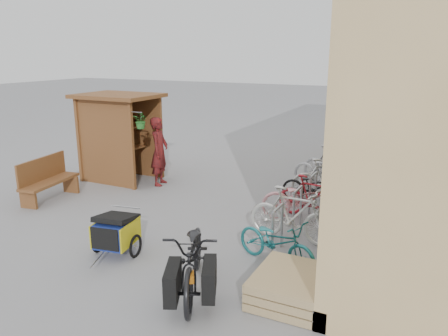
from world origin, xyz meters
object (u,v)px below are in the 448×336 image
at_px(child_trailer, 116,231).
at_px(bike_0, 276,242).
at_px(bike_7, 333,167).
at_px(person_kiosk, 159,151).
at_px(pallet_stack, 290,286).
at_px(kiosk, 117,125).
at_px(bike_5, 327,180).
at_px(bike_4, 316,187).
at_px(bike_2, 305,199).
at_px(bike_1, 293,215).
at_px(shopping_carts, 373,150).
at_px(cargo_bike, 194,258).
at_px(bike_3, 312,198).
at_px(bench, 47,179).
at_px(bike_6, 327,171).

relative_size(child_trailer, bike_0, 0.87).
bearing_deg(bike_7, person_kiosk, 130.72).
relative_size(pallet_stack, person_kiosk, 0.65).
bearing_deg(kiosk, bike_5, 7.83).
bearing_deg(kiosk, bike_4, 3.26).
relative_size(bike_2, bike_4, 1.12).
xyz_separation_m(child_trailer, bike_1, (2.65, 1.90, 0.09)).
xyz_separation_m(shopping_carts, child_trailer, (-3.24, -7.89, -0.21)).
distance_m(shopping_carts, child_trailer, 8.53).
bearing_deg(child_trailer, kiosk, 118.80).
relative_size(cargo_bike, bike_3, 1.39).
xyz_separation_m(bench, bike_6, (5.91, 3.79, -0.03)).
xyz_separation_m(kiosk, bike_1, (5.69, -1.91, -1.02)).
relative_size(bike_3, bike_5, 0.93).
bearing_deg(shopping_carts, bike_4, -101.03).
xyz_separation_m(cargo_bike, bike_3, (0.78, 3.71, -0.07)).
xyz_separation_m(child_trailer, bike_7, (2.55, 5.73, 0.11)).
bearing_deg(person_kiosk, bike_5, -94.01).
bearing_deg(bike_2, bike_5, -20.05).
height_order(kiosk, bike_1, kiosk).
height_order(bench, bike_1, bike_1).
xyz_separation_m(bike_2, bike_5, (0.08, 1.56, 0.03)).
xyz_separation_m(shopping_carts, bike_3, (-0.58, -4.67, -0.17)).
bearing_deg(bike_6, bench, 133.57).
xyz_separation_m(kiosk, bike_0, (5.72, -2.93, -1.14)).
distance_m(child_trailer, bike_3, 4.17).
height_order(person_kiosk, bike_7, person_kiosk).
distance_m(pallet_stack, bike_3, 3.35).
xyz_separation_m(bench, bike_2, (6.01, 1.40, -0.05)).
relative_size(bike_2, bike_5, 1.09).
bearing_deg(bike_1, bike_7, 5.23).
height_order(bike_5, bike_7, bike_7).
xyz_separation_m(person_kiosk, bike_0, (4.39, -3.01, -0.51)).
distance_m(pallet_stack, bike_4, 4.26).
relative_size(bench, bike_1, 0.96).
bearing_deg(bike_7, bike_3, -160.11).
bearing_deg(bike_4, child_trailer, 149.70).
distance_m(shopping_carts, bike_2, 4.92).
height_order(shopping_carts, bike_1, shopping_carts).
bearing_deg(bike_3, bike_6, 13.32).
relative_size(bike_0, bike_7, 0.86).
bearing_deg(kiosk, bike_2, -7.96).
bearing_deg(shopping_carts, child_trailer, -112.32).
bearing_deg(bike_0, bike_4, 21.03).
bearing_deg(bike_6, bike_1, -166.12).
bearing_deg(bench, child_trailer, -33.44).
relative_size(shopping_carts, bike_1, 1.18).
height_order(shopping_carts, child_trailer, shopping_carts).
height_order(kiosk, bike_3, kiosk).
height_order(shopping_carts, cargo_bike, shopping_carts).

